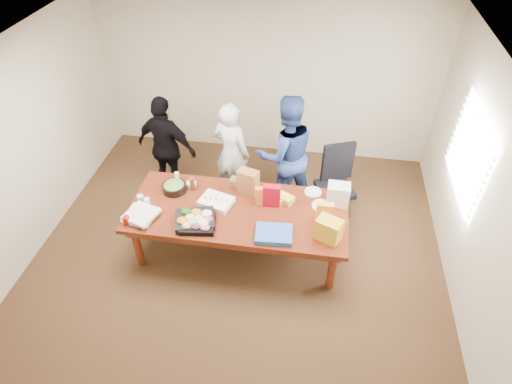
% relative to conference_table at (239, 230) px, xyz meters
% --- Properties ---
extents(floor, '(5.50, 5.00, 0.02)m').
position_rel_conference_table_xyz_m(floor, '(0.00, 0.00, -0.39)').
color(floor, '#47301E').
rests_on(floor, ground).
extents(ceiling, '(5.50, 5.00, 0.02)m').
position_rel_conference_table_xyz_m(ceiling, '(0.00, 0.00, 2.33)').
color(ceiling, white).
rests_on(ceiling, wall_back).
extents(wall_back, '(5.50, 0.04, 2.70)m').
position_rel_conference_table_xyz_m(wall_back, '(0.00, 2.50, 0.98)').
color(wall_back, beige).
rests_on(wall_back, floor).
extents(wall_front, '(5.50, 0.04, 2.70)m').
position_rel_conference_table_xyz_m(wall_front, '(0.00, -2.50, 0.98)').
color(wall_front, beige).
rests_on(wall_front, floor).
extents(wall_left, '(0.04, 5.00, 2.70)m').
position_rel_conference_table_xyz_m(wall_left, '(-2.75, 0.00, 0.98)').
color(wall_left, beige).
rests_on(wall_left, floor).
extents(wall_right, '(0.04, 5.00, 2.70)m').
position_rel_conference_table_xyz_m(wall_right, '(2.75, 0.00, 0.98)').
color(wall_right, beige).
rests_on(wall_right, floor).
extents(window_panel, '(0.03, 1.40, 1.10)m').
position_rel_conference_table_xyz_m(window_panel, '(2.72, 0.60, 1.12)').
color(window_panel, white).
rests_on(window_panel, wall_right).
extents(window_blinds, '(0.04, 1.36, 1.00)m').
position_rel_conference_table_xyz_m(window_blinds, '(2.68, 0.60, 1.12)').
color(window_blinds, beige).
rests_on(window_blinds, wall_right).
extents(conference_table, '(2.80, 1.20, 0.75)m').
position_rel_conference_table_xyz_m(conference_table, '(0.00, 0.00, 0.00)').
color(conference_table, '#4C1C0F').
rests_on(conference_table, floor).
extents(office_chair, '(0.73, 0.73, 1.10)m').
position_rel_conference_table_xyz_m(office_chair, '(1.24, 0.90, 0.17)').
color(office_chair, black).
rests_on(office_chair, floor).
extents(person_center, '(0.70, 0.58, 1.63)m').
position_rel_conference_table_xyz_m(person_center, '(-0.31, 1.12, 0.44)').
color(person_center, silver).
rests_on(person_center, floor).
extents(person_right, '(1.08, 0.97, 1.81)m').
position_rel_conference_table_xyz_m(person_right, '(0.50, 1.09, 0.53)').
color(person_right, navy).
rests_on(person_right, floor).
extents(person_left, '(1.04, 0.63, 1.65)m').
position_rel_conference_table_xyz_m(person_left, '(-1.29, 1.09, 0.45)').
color(person_left, black).
rests_on(person_left, floor).
extents(veggie_tray, '(0.57, 0.50, 0.07)m').
position_rel_conference_table_xyz_m(veggie_tray, '(-0.48, -0.30, 0.41)').
color(veggie_tray, black).
rests_on(veggie_tray, conference_table).
extents(fruit_tray, '(0.46, 0.38, 0.06)m').
position_rel_conference_table_xyz_m(fruit_tray, '(-0.43, -0.37, 0.41)').
color(fruit_tray, black).
rests_on(fruit_tray, conference_table).
extents(sheet_cake, '(0.48, 0.41, 0.07)m').
position_rel_conference_table_xyz_m(sheet_cake, '(-0.30, 0.07, 0.41)').
color(sheet_cake, white).
rests_on(sheet_cake, conference_table).
extents(salad_bowl, '(0.40, 0.40, 0.10)m').
position_rel_conference_table_xyz_m(salad_bowl, '(-0.91, 0.24, 0.43)').
color(salad_bowl, black).
rests_on(salad_bowl, conference_table).
extents(chip_bag_blue, '(0.46, 0.36, 0.07)m').
position_rel_conference_table_xyz_m(chip_bag_blue, '(0.51, -0.38, 0.41)').
color(chip_bag_blue, '#2A5EAE').
rests_on(chip_bag_blue, conference_table).
extents(chip_bag_red, '(0.22, 0.09, 0.31)m').
position_rel_conference_table_xyz_m(chip_bag_red, '(0.41, 0.16, 0.53)').
color(chip_bag_red, '#AB071C').
rests_on(chip_bag_red, conference_table).
extents(chip_bag_yellow, '(0.20, 0.08, 0.30)m').
position_rel_conference_table_xyz_m(chip_bag_yellow, '(1.09, -0.05, 0.53)').
color(chip_bag_yellow, gold).
rests_on(chip_bag_yellow, conference_table).
extents(chip_bag_orange, '(0.18, 0.10, 0.27)m').
position_rel_conference_table_xyz_m(chip_bag_orange, '(0.29, 0.16, 0.51)').
color(chip_bag_orange, orange).
rests_on(chip_bag_orange, conference_table).
extents(mayo_jar, '(0.11, 0.11, 0.14)m').
position_rel_conference_table_xyz_m(mayo_jar, '(0.09, 0.40, 0.44)').
color(mayo_jar, white).
rests_on(mayo_jar, conference_table).
extents(mustard_bottle, '(0.06, 0.06, 0.15)m').
position_rel_conference_table_xyz_m(mustard_bottle, '(0.05, 0.47, 0.45)').
color(mustard_bottle, gold).
rests_on(mustard_bottle, conference_table).
extents(dressing_bottle, '(0.08, 0.08, 0.20)m').
position_rel_conference_table_xyz_m(dressing_bottle, '(-0.67, 0.30, 0.47)').
color(dressing_bottle, maroon).
rests_on(dressing_bottle, conference_table).
extents(ranch_bottle, '(0.07, 0.07, 0.18)m').
position_rel_conference_table_xyz_m(ranch_bottle, '(-0.91, 0.40, 0.47)').
color(ranch_bottle, '#EFE6CC').
rests_on(ranch_bottle, conference_table).
extents(banana_bunch, '(0.29, 0.25, 0.08)m').
position_rel_conference_table_xyz_m(banana_bunch, '(0.56, 0.27, 0.42)').
color(banana_bunch, yellow).
rests_on(banana_bunch, conference_table).
extents(bread_loaf, '(0.29, 0.16, 0.11)m').
position_rel_conference_table_xyz_m(bread_loaf, '(-0.05, 0.47, 0.43)').
color(bread_loaf, olive).
rests_on(bread_loaf, conference_table).
extents(kraft_bag, '(0.30, 0.23, 0.35)m').
position_rel_conference_table_xyz_m(kraft_bag, '(0.07, 0.37, 0.55)').
color(kraft_bag, brown).
rests_on(kraft_bag, conference_table).
extents(red_cup, '(0.08, 0.08, 0.11)m').
position_rel_conference_table_xyz_m(red_cup, '(-1.30, -0.46, 0.43)').
color(red_cup, '#A90C00').
rests_on(red_cup, conference_table).
extents(clear_cup_a, '(0.09, 0.09, 0.11)m').
position_rel_conference_table_xyz_m(clear_cup_a, '(-1.27, -0.06, 0.43)').
color(clear_cup_a, silver).
rests_on(clear_cup_a, conference_table).
extents(clear_cup_b, '(0.10, 0.10, 0.11)m').
position_rel_conference_table_xyz_m(clear_cup_b, '(-1.17, -0.10, 0.43)').
color(clear_cup_b, silver).
rests_on(clear_cup_b, conference_table).
extents(pizza_box_lower, '(0.40, 0.40, 0.04)m').
position_rel_conference_table_xyz_m(pizza_box_lower, '(-1.19, -0.31, 0.40)').
color(pizza_box_lower, white).
rests_on(pizza_box_lower, conference_table).
extents(pizza_box_upper, '(0.46, 0.46, 0.04)m').
position_rel_conference_table_xyz_m(pizza_box_upper, '(-1.16, -0.34, 0.44)').
color(pizza_box_upper, silver).
rests_on(pizza_box_upper, pizza_box_lower).
extents(plate_a, '(0.31, 0.31, 0.01)m').
position_rel_conference_table_xyz_m(plate_a, '(1.06, 0.23, 0.38)').
color(plate_a, silver).
rests_on(plate_a, conference_table).
extents(plate_b, '(0.29, 0.29, 0.01)m').
position_rel_conference_table_xyz_m(plate_b, '(0.93, 0.49, 0.38)').
color(plate_b, white).
rests_on(plate_b, conference_table).
extents(dip_bowl_a, '(0.19, 0.19, 0.07)m').
position_rel_conference_table_xyz_m(dip_bowl_a, '(0.48, 0.23, 0.41)').
color(dip_bowl_a, beige).
rests_on(dip_bowl_a, conference_table).
extents(dip_bowl_b, '(0.17, 0.17, 0.06)m').
position_rel_conference_table_xyz_m(dip_bowl_b, '(-0.71, 0.37, 0.40)').
color(dip_bowl_b, beige).
rests_on(dip_bowl_b, conference_table).
extents(grocery_bag_white, '(0.28, 0.21, 0.30)m').
position_rel_conference_table_xyz_m(grocery_bag_white, '(1.25, 0.33, 0.53)').
color(grocery_bag_white, white).
rests_on(grocery_bag_white, conference_table).
extents(grocery_bag_yellow, '(0.35, 0.30, 0.29)m').
position_rel_conference_table_xyz_m(grocery_bag_yellow, '(1.15, -0.32, 0.52)').
color(grocery_bag_yellow, gold).
rests_on(grocery_bag_yellow, conference_table).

